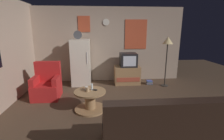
% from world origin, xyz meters
% --- Properties ---
extents(ground_plane, '(12.00, 12.00, 0.00)m').
position_xyz_m(ground_plane, '(0.00, 0.00, 0.00)').
color(ground_plane, '#4C3828').
extents(wall_with_art, '(5.20, 0.12, 2.55)m').
position_xyz_m(wall_with_art, '(0.01, 2.45, 1.28)').
color(wall_with_art, tan).
rests_on(wall_with_art, ground_plane).
extents(fridge, '(0.60, 0.62, 1.77)m').
position_xyz_m(fridge, '(-0.91, 2.00, 0.75)').
color(fridge, silver).
rests_on(fridge, ground_plane).
extents(tv_stand, '(0.84, 0.53, 0.60)m').
position_xyz_m(tv_stand, '(0.62, 1.96, 0.30)').
color(tv_stand, '#9E754C').
rests_on(tv_stand, ground_plane).
extents(crt_tv, '(0.54, 0.51, 0.44)m').
position_xyz_m(crt_tv, '(0.66, 1.96, 0.82)').
color(crt_tv, black).
rests_on(crt_tv, tv_stand).
extents(standing_lamp, '(0.32, 0.32, 1.59)m').
position_xyz_m(standing_lamp, '(1.82, 1.62, 1.36)').
color(standing_lamp, '#332D28').
rests_on(standing_lamp, ground_plane).
extents(coffee_table, '(0.72, 0.72, 0.46)m').
position_xyz_m(coffee_table, '(-0.54, 0.14, 0.23)').
color(coffee_table, '#9E754C').
rests_on(coffee_table, ground_plane).
extents(wine_glass, '(0.05, 0.05, 0.15)m').
position_xyz_m(wine_glass, '(-0.50, 0.19, 0.54)').
color(wine_glass, silver).
rests_on(wine_glass, coffee_table).
extents(mug_ceramic_white, '(0.08, 0.08, 0.09)m').
position_xyz_m(mug_ceramic_white, '(-0.62, 0.18, 0.51)').
color(mug_ceramic_white, silver).
rests_on(mug_ceramic_white, coffee_table).
extents(mug_ceramic_tan, '(0.08, 0.08, 0.09)m').
position_xyz_m(mug_ceramic_tan, '(-0.59, 0.11, 0.51)').
color(mug_ceramic_tan, tan).
rests_on(mug_ceramic_tan, coffee_table).
extents(remote_control, '(0.15, 0.10, 0.02)m').
position_xyz_m(remote_control, '(-0.45, 0.17, 0.47)').
color(remote_control, black).
rests_on(remote_control, coffee_table).
extents(armchair, '(0.68, 0.68, 0.96)m').
position_xyz_m(armchair, '(-1.74, 0.98, 0.34)').
color(armchair, red).
rests_on(armchair, ground_plane).
extents(couch, '(1.70, 0.80, 0.92)m').
position_xyz_m(couch, '(0.56, -1.29, 0.31)').
color(couch, black).
rests_on(couch, ground_plane).
extents(book_stack, '(0.21, 0.17, 0.13)m').
position_xyz_m(book_stack, '(1.36, 1.80, 0.07)').
color(book_stack, '#44454C').
rests_on(book_stack, ground_plane).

